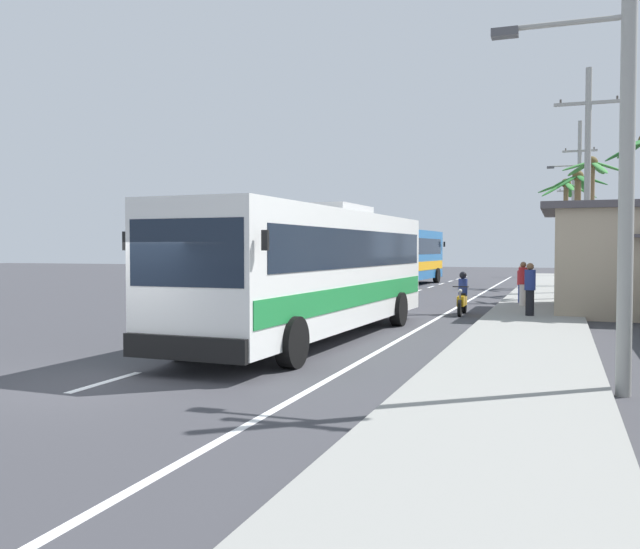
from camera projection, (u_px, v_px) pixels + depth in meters
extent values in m
plane|color=#3A3A3F|center=(104.00, 383.00, 12.03)|extent=(160.00, 160.00, 0.00)
cube|color=gray|center=(529.00, 330.00, 19.17)|extent=(3.20, 90.00, 0.14)
cube|color=white|center=(106.00, 382.00, 12.08)|extent=(0.16, 2.00, 0.01)
cube|color=white|center=(214.00, 350.00, 15.86)|extent=(0.16, 2.00, 0.01)
cube|color=white|center=(281.00, 331.00, 19.63)|extent=(0.16, 2.00, 0.01)
cube|color=white|center=(326.00, 318.00, 23.41)|extent=(0.16, 2.00, 0.01)
cube|color=white|center=(359.00, 308.00, 27.19)|extent=(0.16, 2.00, 0.01)
cube|color=white|center=(383.00, 301.00, 30.96)|extent=(0.16, 2.00, 0.01)
cube|color=white|center=(403.00, 295.00, 34.74)|extent=(0.16, 2.00, 0.01)
cube|color=white|center=(418.00, 291.00, 38.52)|extent=(0.16, 2.00, 0.01)
cube|color=white|center=(431.00, 287.00, 42.29)|extent=(0.16, 2.00, 0.01)
cube|color=white|center=(441.00, 284.00, 46.07)|extent=(0.16, 2.00, 0.01)
cube|color=white|center=(450.00, 281.00, 49.85)|extent=(0.16, 2.00, 0.01)
cube|color=white|center=(458.00, 279.00, 53.62)|extent=(0.16, 2.00, 0.01)
cube|color=white|center=(465.00, 277.00, 57.40)|extent=(0.16, 2.00, 0.01)
cube|color=white|center=(446.00, 313.00, 24.93)|extent=(0.14, 70.00, 0.01)
cube|color=white|center=(315.00, 268.00, 17.88)|extent=(3.10, 12.37, 2.94)
cube|color=#192333|center=(318.00, 249.00, 18.05)|extent=(3.09, 11.39, 0.94)
cube|color=#192333|center=(186.00, 253.00, 12.21)|extent=(2.39, 0.20, 1.24)
cube|color=#1E843D|center=(315.00, 293.00, 17.90)|extent=(3.12, 12.13, 0.53)
cube|color=black|center=(184.00, 348.00, 12.19)|extent=(2.55, 0.26, 0.44)
cube|color=#B7B7B7|center=(335.00, 210.00, 19.24)|extent=(1.54, 2.76, 0.28)
cube|color=black|center=(265.00, 240.00, 11.84)|extent=(0.12, 0.08, 0.36)
cube|color=black|center=(126.00, 241.00, 12.94)|extent=(0.12, 0.08, 0.36)
cylinder|color=black|center=(292.00, 342.00, 13.47)|extent=(0.36, 1.05, 1.04)
cylinder|color=black|center=(183.00, 336.00, 14.42)|extent=(0.36, 1.05, 1.04)
cylinder|color=black|center=(399.00, 309.00, 20.87)|extent=(0.36, 1.05, 1.04)
cylinder|color=black|center=(322.00, 307.00, 21.82)|extent=(0.36, 1.05, 1.04)
cube|color=#2366A8|center=(404.00, 255.00, 44.01)|extent=(3.05, 11.73, 3.19)
cube|color=#192333|center=(404.00, 246.00, 43.80)|extent=(3.03, 10.81, 1.02)
cube|color=#192333|center=(426.00, 248.00, 49.32)|extent=(2.24, 0.22, 1.34)
cube|color=orange|center=(404.00, 266.00, 44.04)|extent=(3.07, 11.50, 0.58)
cube|color=black|center=(426.00, 273.00, 49.47)|extent=(2.39, 0.29, 0.44)
cube|color=#B7B7B7|center=(398.00, 227.00, 42.60)|extent=(1.47, 2.62, 0.28)
cube|color=black|center=(406.00, 244.00, 49.65)|extent=(0.12, 0.09, 0.36)
cube|color=black|center=(444.00, 244.00, 48.58)|extent=(0.12, 0.09, 0.36)
cylinder|color=black|center=(403.00, 275.00, 48.28)|extent=(0.37, 1.06, 1.04)
cylinder|color=black|center=(437.00, 275.00, 47.36)|extent=(0.37, 1.06, 1.04)
cylinder|color=black|center=(370.00, 279.00, 41.31)|extent=(0.37, 1.06, 1.04)
cylinder|color=black|center=(408.00, 280.00, 40.39)|extent=(0.37, 1.06, 1.04)
cylinder|color=black|center=(460.00, 308.00, 23.73)|extent=(0.11, 0.60, 0.60)
cylinder|color=black|center=(464.00, 305.00, 25.01)|extent=(0.13, 0.60, 0.60)
cube|color=gold|center=(462.00, 301.00, 24.32)|extent=(0.26, 1.10, 0.36)
cube|color=black|center=(463.00, 295.00, 24.59)|extent=(0.25, 0.60, 0.12)
cylinder|color=gray|center=(460.00, 299.00, 23.83)|extent=(0.06, 0.32, 0.67)
cylinder|color=black|center=(461.00, 287.00, 23.91)|extent=(0.56, 0.05, 0.04)
sphere|color=#EAEACC|center=(460.00, 291.00, 23.80)|extent=(0.14, 0.14, 0.14)
cylinder|color=navy|center=(463.00, 287.00, 24.53)|extent=(0.32, 0.32, 0.57)
sphere|color=black|center=(463.00, 275.00, 24.52)|extent=(0.26, 0.26, 0.26)
cylinder|color=beige|center=(523.00, 295.00, 26.80)|extent=(0.28, 0.28, 0.84)
cylinder|color=red|center=(523.00, 276.00, 26.77)|extent=(0.36, 0.36, 0.66)
sphere|color=brown|center=(523.00, 265.00, 26.76)|extent=(0.23, 0.23, 0.23)
cylinder|color=black|center=(530.00, 303.00, 22.69)|extent=(0.28, 0.28, 0.86)
cylinder|color=navy|center=(530.00, 280.00, 22.66)|extent=(0.36, 0.36, 0.68)
sphere|color=brown|center=(530.00, 267.00, 22.64)|extent=(0.24, 0.24, 0.24)
cylinder|color=navy|center=(522.00, 294.00, 28.13)|extent=(0.28, 0.28, 0.75)
cylinder|color=red|center=(522.00, 278.00, 28.11)|extent=(0.36, 0.36, 0.59)
sphere|color=tan|center=(522.00, 268.00, 28.09)|extent=(0.24, 0.24, 0.24)
cylinder|color=#9E9E99|center=(627.00, 141.00, 10.78)|extent=(0.24, 0.24, 8.17)
cylinder|color=#9E9E99|center=(565.00, 23.00, 11.02)|extent=(1.90, 0.09, 0.09)
cube|color=#4C4C51|center=(505.00, 33.00, 11.34)|extent=(0.44, 0.24, 0.14)
cylinder|color=#9E9E99|center=(587.00, 189.00, 26.39)|extent=(0.24, 0.24, 9.38)
cube|color=#9E9E99|center=(589.00, 103.00, 26.27)|extent=(2.55, 0.12, 0.12)
cylinder|color=#4C4742|center=(561.00, 102.00, 26.61)|extent=(0.08, 0.08, 0.16)
cylinder|color=#4C4742|center=(617.00, 98.00, 25.92)|extent=(0.08, 0.08, 0.16)
cylinder|color=#9E9E99|center=(579.00, 204.00, 41.98)|extent=(0.24, 0.24, 10.26)
cube|color=#9E9E99|center=(580.00, 151.00, 41.85)|extent=(2.04, 0.12, 0.12)
cylinder|color=#4C4742|center=(566.00, 150.00, 42.12)|extent=(0.08, 0.08, 0.16)
cylinder|color=#4C4742|center=(594.00, 148.00, 41.58)|extent=(0.08, 0.08, 0.16)
cylinder|color=#9E9E99|center=(565.00, 166.00, 42.17)|extent=(1.70, 0.09, 0.09)
cube|color=#4C4C51|center=(551.00, 167.00, 42.46)|extent=(0.44, 0.24, 0.14)
cylinder|color=#9E9E99|center=(573.00, 227.00, 57.68)|extent=(0.24, 0.24, 8.41)
cube|color=#9E9E99|center=(573.00, 191.00, 57.56)|extent=(2.60, 0.12, 0.12)
cylinder|color=#4C4742|center=(560.00, 190.00, 57.90)|extent=(0.08, 0.08, 0.16)
cylinder|color=#4C4742|center=(586.00, 189.00, 57.21)|extent=(0.08, 0.08, 0.16)
cylinder|color=#9E9E99|center=(560.00, 201.00, 57.93)|extent=(2.02, 0.09, 0.09)
cube|color=#4C4C51|center=(548.00, 202.00, 58.27)|extent=(0.44, 0.24, 0.14)
cylinder|color=brown|center=(590.00, 232.00, 30.89)|extent=(0.31, 0.31, 6.25)
ellipsoid|color=#3D893D|center=(608.00, 166.00, 30.52)|extent=(1.43, 0.43, 0.64)
ellipsoid|color=#3D893D|center=(598.00, 168.00, 31.27)|extent=(0.93, 1.44, 0.58)
ellipsoid|color=#3D893D|center=(579.00, 169.00, 31.38)|extent=(1.27, 1.22, 0.65)
ellipsoid|color=#3D893D|center=(577.00, 166.00, 30.69)|extent=(1.44, 0.96, 0.56)
ellipsoid|color=#3D893D|center=(599.00, 167.00, 30.14)|extent=(0.95, 1.36, 0.80)
sphere|color=brown|center=(591.00, 162.00, 30.77)|extent=(0.56, 0.56, 0.56)
ellipsoid|color=#28702D|center=(632.00, 149.00, 23.51)|extent=(1.14, 1.37, 0.59)
ellipsoid|color=#28702D|center=(626.00, 150.00, 23.12)|extent=(1.39, 0.48, 0.79)
ellipsoid|color=#28702D|center=(638.00, 143.00, 22.37)|extent=(1.02, 1.45, 0.53)
cylinder|color=brown|center=(577.00, 236.00, 34.87)|extent=(0.32, 0.32, 6.05)
ellipsoid|color=#28702D|center=(593.00, 180.00, 34.51)|extent=(1.48, 0.39, 0.66)
ellipsoid|color=#28702D|center=(582.00, 183.00, 35.31)|extent=(0.75, 1.46, 0.80)
ellipsoid|color=#28702D|center=(565.00, 181.00, 35.33)|extent=(1.44, 1.10, 0.61)
ellipsoid|color=#28702D|center=(568.00, 181.00, 34.51)|extent=(1.29, 1.21, 0.80)
ellipsoid|color=#28702D|center=(582.00, 179.00, 34.05)|extent=(0.72, 1.52, 0.63)
sphere|color=brown|center=(578.00, 176.00, 34.75)|extent=(0.56, 0.56, 0.56)
cylinder|color=brown|center=(565.00, 236.00, 40.60)|extent=(0.28, 0.28, 6.24)
ellipsoid|color=#337F33|center=(581.00, 190.00, 40.17)|extent=(1.79, 0.45, 1.07)
ellipsoid|color=#337F33|center=(568.00, 190.00, 41.29)|extent=(0.63, 1.89, 0.89)
ellipsoid|color=#337F33|center=(552.00, 188.00, 41.22)|extent=(1.85, 1.30, 0.62)
ellipsoid|color=#337F33|center=(554.00, 189.00, 40.19)|extent=(1.63, 1.44, 0.99)
ellipsoid|color=#337F33|center=(569.00, 186.00, 39.56)|extent=(0.72, 1.94, 0.75)
sphere|color=brown|center=(566.00, 183.00, 40.48)|extent=(0.56, 0.56, 0.56)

